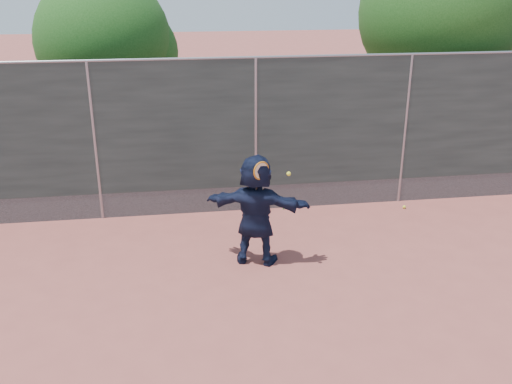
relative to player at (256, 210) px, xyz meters
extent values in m
plane|color=#9E4C42|center=(0.32, -1.32, -0.92)|extent=(80.00, 80.00, 0.00)
imported|color=#121A34|center=(0.00, 0.00, 0.00)|extent=(1.78, 1.07, 1.83)
sphere|color=yellow|center=(3.28, 1.77, -0.88)|extent=(0.07, 0.07, 0.07)
cube|color=#38423D|center=(0.32, 2.18, 0.83)|extent=(20.00, 0.04, 2.50)
cube|color=slate|center=(0.32, 2.18, -0.67)|extent=(20.00, 0.03, 0.50)
cylinder|color=gray|center=(0.32, 2.18, 2.08)|extent=(20.00, 0.05, 0.05)
cylinder|color=gray|center=(-2.68, 2.18, 0.58)|extent=(0.06, 0.06, 3.00)
cylinder|color=gray|center=(0.32, 2.18, 0.58)|extent=(0.06, 0.06, 3.00)
cylinder|color=gray|center=(3.32, 2.18, 0.58)|extent=(0.06, 0.06, 3.00)
torus|color=#C26E12|center=(0.05, -0.20, 0.73)|extent=(0.27, 0.16, 0.29)
cylinder|color=beige|center=(0.05, -0.20, 0.73)|extent=(0.22, 0.13, 0.25)
cylinder|color=black|center=(0.00, -0.18, 0.53)|extent=(0.09, 0.13, 0.33)
sphere|color=yellow|center=(0.46, -0.29, 0.69)|extent=(0.07, 0.07, 0.07)
cylinder|color=#382314|center=(4.82, 4.38, 0.38)|extent=(0.28, 0.28, 2.60)
sphere|color=#23561C|center=(4.82, 4.38, 2.67)|extent=(3.60, 3.60, 3.60)
sphere|color=#23561C|center=(5.54, 4.58, 2.31)|extent=(2.52, 2.52, 2.52)
cylinder|color=#382314|center=(-2.68, 5.18, 0.18)|extent=(0.28, 0.28, 2.20)
sphere|color=#23561C|center=(-2.68, 5.18, 2.11)|extent=(3.00, 3.00, 3.00)
sphere|color=#23561C|center=(-2.08, 5.38, 1.81)|extent=(2.10, 2.10, 2.10)
cone|color=#387226|center=(0.57, 2.06, -0.79)|extent=(0.03, 0.03, 0.26)
cone|color=#387226|center=(0.87, 2.08, -0.77)|extent=(0.03, 0.03, 0.30)
cone|color=#387226|center=(0.22, 2.04, -0.81)|extent=(0.03, 0.03, 0.22)
camera|label=1|loc=(-1.22, -8.27, 3.55)|focal=40.00mm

